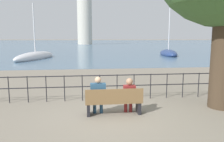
# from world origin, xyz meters

# --- Properties ---
(ground_plane) EXTENTS (1000.00, 1000.00, 0.00)m
(ground_plane) POSITION_xyz_m (0.00, 0.00, 0.00)
(ground_plane) COLOR gray
(harbor_water) EXTENTS (600.00, 300.00, 0.01)m
(harbor_water) POSITION_xyz_m (0.00, 160.90, 0.00)
(harbor_water) COLOR slate
(harbor_water) RESTS_ON ground_plane
(park_bench) EXTENTS (1.88, 0.45, 0.90)m
(park_bench) POSITION_xyz_m (0.00, -0.06, 0.44)
(park_bench) COLOR brown
(park_bench) RESTS_ON ground_plane
(seated_person_left) EXTENTS (0.50, 0.35, 1.28)m
(seated_person_left) POSITION_xyz_m (-0.52, 0.01, 0.70)
(seated_person_left) COLOR navy
(seated_person_left) RESTS_ON ground_plane
(seated_person_right) EXTENTS (0.39, 0.35, 1.21)m
(seated_person_right) POSITION_xyz_m (0.52, 0.02, 0.67)
(seated_person_right) COLOR maroon
(seated_person_right) RESTS_ON ground_plane
(promenade_railing) EXTENTS (14.88, 0.04, 1.05)m
(promenade_railing) POSITION_xyz_m (0.00, 1.73, 0.69)
(promenade_railing) COLOR black
(promenade_railing) RESTS_ON ground_plane
(sailboat_0) EXTENTS (4.28, 8.91, 7.04)m
(sailboat_0) POSITION_xyz_m (-7.06, 20.67, 0.27)
(sailboat_0) COLOR silver
(sailboat_0) RESTS_ON ground_plane
(sailboat_2) EXTENTS (3.35, 7.26, 8.74)m
(sailboat_2) POSITION_xyz_m (11.24, 24.26, 0.28)
(sailboat_2) COLOR navy
(sailboat_2) RESTS_ON ground_plane
(harbor_lighthouse) EXTENTS (6.07, 6.07, 23.26)m
(harbor_lighthouse) POSITION_xyz_m (-1.30, 86.53, 10.82)
(harbor_lighthouse) COLOR beige
(harbor_lighthouse) RESTS_ON ground_plane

